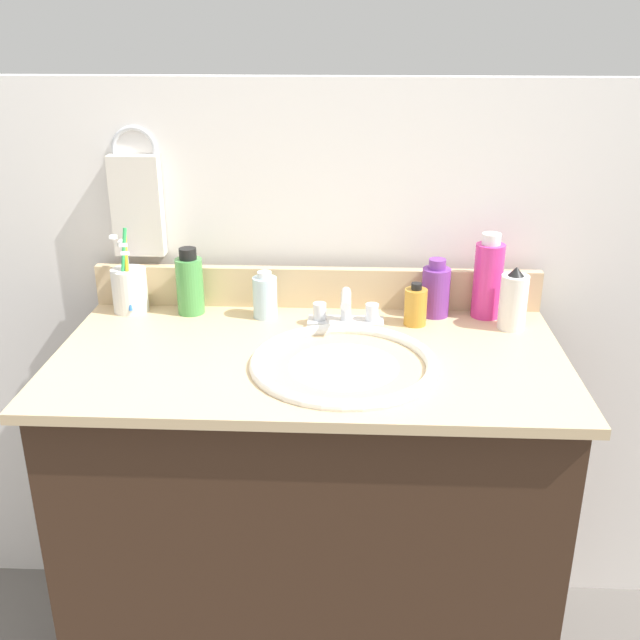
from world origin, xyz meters
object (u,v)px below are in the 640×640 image
object	(u,v)px
bottle_oil_amber	(416,306)
bottle_lotion_white	(513,301)
bottle_soap_pink	(488,278)
faucet	(346,314)
bottle_cream_purple	(436,290)
cup_white_ceramic	(130,288)
bottle_gel_clear	(265,296)
hand_towel	(137,206)
bottle_toner_green	(190,284)

from	to	relation	value
bottle_oil_amber	bottle_lotion_white	world-z (taller)	bottle_lotion_white
bottle_soap_pink	faucet	bearing A→B (deg)	-166.63
bottle_cream_purple	bottle_oil_amber	bearing A→B (deg)	-130.07
bottle_cream_purple	bottle_lotion_white	distance (m)	0.17
cup_white_ceramic	bottle_gel_clear	bearing A→B (deg)	-4.14
hand_towel	bottle_toner_green	bearing A→B (deg)	-31.01
bottle_lotion_white	cup_white_ceramic	world-z (taller)	cup_white_ceramic
bottle_toner_green	bottle_lotion_white	size ratio (longest dim) A/B	1.10
faucet	bottle_gel_clear	distance (m)	0.18
bottle_gel_clear	bottle_lotion_white	size ratio (longest dim) A/B	0.76
faucet	bottle_oil_amber	distance (m)	0.15
hand_towel	cup_white_ceramic	bearing A→B (deg)	-101.64
faucet	bottle_cream_purple	bearing A→B (deg)	20.58
hand_towel	bottle_soap_pink	bearing A→B (deg)	-4.65
bottle_toner_green	hand_towel	bearing A→B (deg)	148.99
bottle_toner_green	cup_white_ceramic	bearing A→B (deg)	177.83
cup_white_ceramic	bottle_toner_green	bearing A→B (deg)	-2.17
bottle_soap_pink	cup_white_ceramic	bearing A→B (deg)	-179.57
bottle_cream_purple	cup_white_ceramic	xyz separation A→B (m)	(-0.67, -0.01, -0.00)
bottle_cream_purple	bottle_gel_clear	bearing A→B (deg)	-175.62
bottle_lotion_white	cup_white_ceramic	distance (m)	0.82
cup_white_ceramic	bottle_lotion_white	bearing A→B (deg)	-4.21
bottle_gel_clear	bottle_soap_pink	distance (m)	0.48
bottle_soap_pink	bottle_cream_purple	world-z (taller)	bottle_soap_pink
bottle_soap_pink	cup_white_ceramic	xyz separation A→B (m)	(-0.78, -0.01, -0.03)
bottle_soap_pink	cup_white_ceramic	distance (m)	0.78
bottle_cream_purple	cup_white_ceramic	size ratio (longest dim) A/B	0.67
bottle_toner_green	bottle_cream_purple	size ratio (longest dim) A/B	1.16
faucet	bottle_oil_amber	xyz separation A→B (m)	(0.15, 0.02, 0.01)
hand_towel	faucet	xyz separation A→B (m)	(0.46, -0.13, -0.19)
faucet	bottle_soap_pink	distance (m)	0.32
faucet	bottle_oil_amber	world-z (taller)	bottle_oil_amber
faucet	bottle_toner_green	xyz separation A→B (m)	(-0.34, 0.06, 0.04)
bottle_toner_green	bottle_gel_clear	bearing A→B (deg)	-5.74
bottle_cream_purple	cup_white_ceramic	distance (m)	0.67
hand_towel	cup_white_ceramic	distance (m)	0.18
faucet	hand_towel	bearing A→B (deg)	163.81
bottle_soap_pink	bottle_lotion_white	size ratio (longest dim) A/B	1.38
bottle_cream_purple	bottle_toner_green	bearing A→B (deg)	-178.77
bottle_gel_clear	bottle_cream_purple	distance (m)	0.37
bottle_cream_purple	bottle_oil_amber	xyz separation A→B (m)	(-0.05, -0.06, -0.02)
bottle_toner_green	bottle_gel_clear	world-z (taller)	bottle_toner_green
bottle_lotion_white	faucet	bearing A→B (deg)	-179.06
bottle_oil_amber	faucet	bearing A→B (deg)	-173.31
bottle_toner_green	bottle_soap_pink	bearing A→B (deg)	0.97
bottle_cream_purple	bottle_lotion_white	world-z (taller)	bottle_lotion_white
hand_towel	cup_white_ceramic	world-z (taller)	hand_towel
hand_towel	bottle_gel_clear	distance (m)	0.35
bottle_cream_purple	bottle_lotion_white	size ratio (longest dim) A/B	0.95
bottle_toner_green	bottle_soap_pink	distance (m)	0.64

